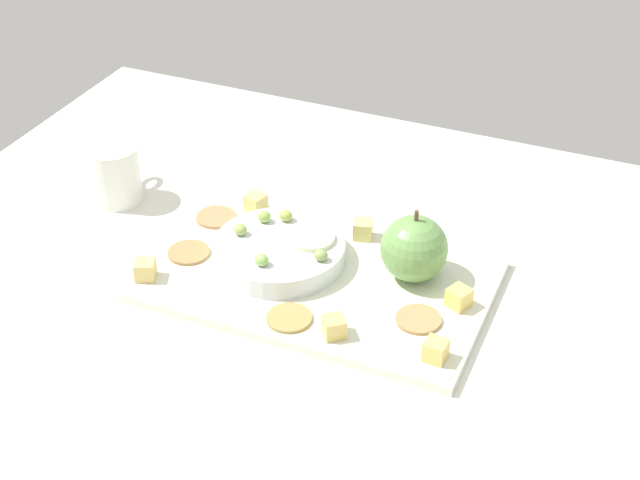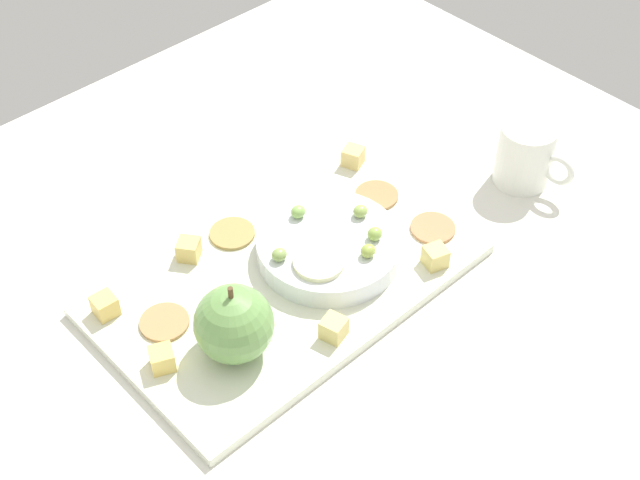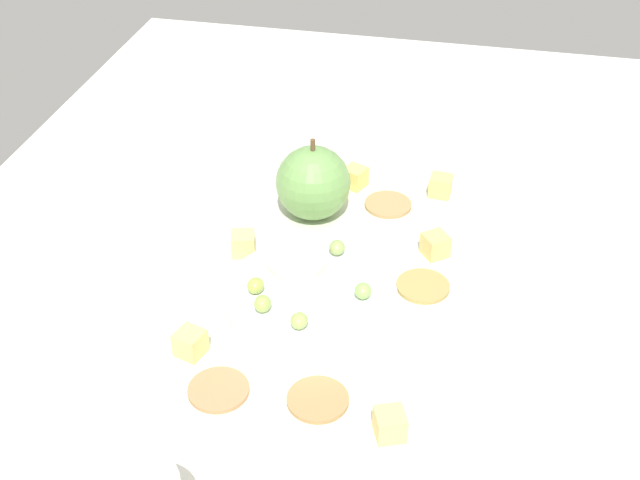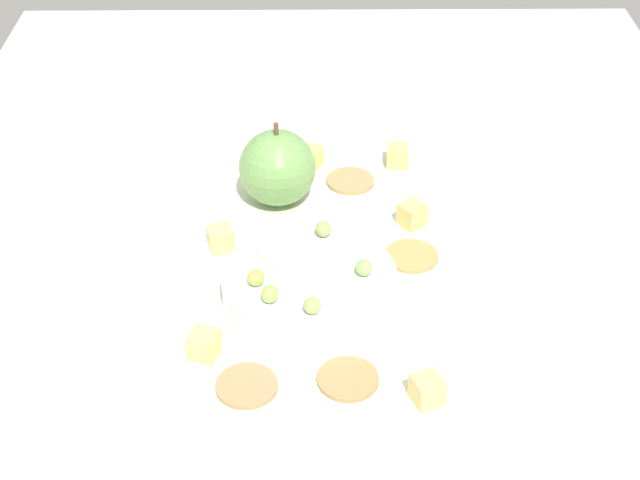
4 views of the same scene
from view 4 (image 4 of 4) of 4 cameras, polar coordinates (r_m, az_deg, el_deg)
The scene contains 21 objects.
table at distance 95.26cm, azimuth 0.79°, elevation -1.52°, with size 117.24×89.22×4.57cm, color silver.
platter at distance 90.54cm, azimuth -0.03°, elevation -1.52°, with size 39.98×24.59×1.21cm, color silver.
serving_dish at distance 85.14cm, azimuth -0.62°, elevation -2.77°, with size 15.71×15.71×2.56cm, color white.
apple_whole at distance 96.38cm, azimuth -2.58°, elevation 4.35°, with size 7.85×7.85×7.85cm, color #6B9D51.
apple_stem at distance 94.05cm, azimuth -2.65°, elevation 6.68°, with size 0.50×0.50×1.20cm, color brown.
cheese_cube_0 at distance 76.26cm, azimuth 6.44°, elevation -8.91°, with size 2.29×2.29×2.29cm, color #E6C971.
cheese_cube_1 at distance 80.12cm, azimuth -6.97°, elevation -6.24°, with size 2.29×2.29×2.29cm, color #E0CC70.
cheese_cube_2 at distance 103.31cm, azimuth -0.61°, elevation 4.98°, with size 2.29×2.29×2.29cm, color #F3D368.
cheese_cube_3 at distance 103.93cm, azimuth 4.66°, elevation 5.06°, with size 2.29×2.29×2.29cm, color #EECC68.
cheese_cube_4 at distance 91.49cm, azimuth -5.97°, elevation 0.09°, with size 2.29×2.29×2.29cm, color #E3CD75.
cheese_cube_5 at distance 94.71cm, azimuth 5.55°, elevation 1.53°, with size 2.29×2.29×2.29cm, color #E2C469.
cracker_0 at distance 101.13cm, azimuth 1.83°, elevation 3.56°, with size 5.08×5.08×0.40cm, color tan.
cracker_1 at distance 90.76cm, azimuth 5.50°, elevation -0.97°, with size 5.08×5.08×0.40cm, color #A98F4F.
cracker_2 at distance 77.65cm, azimuth -4.41°, elevation -8.70°, with size 5.08×5.08×0.40cm, color tan.
cracker_3 at distance 78.00cm, azimuth 1.68°, elevation -8.32°, with size 5.08×5.08×0.40cm, color #A87F4E.
grape_0 at distance 81.19cm, azimuth -3.02°, elevation -3.27°, with size 1.68×1.51×1.49cm, color #96B853.
grape_1 at distance 80.05cm, azimuth -0.47°, elevation -3.94°, with size 1.68×1.51×1.38cm, color #98B559.
grape_2 at distance 84.08cm, azimuth 2.65°, elevation -1.66°, with size 1.68×1.51×1.42cm, color #8EBE5C.
grape_3 at distance 83.07cm, azimuth -3.86°, elevation -2.26°, with size 1.68×1.51×1.42cm, color #9EB54B.
grape_4 at distance 88.64cm, azimuth 0.20°, elevation 0.65°, with size 1.68×1.51×1.39cm, color #8FAA5B.
apple_slice_0 at distance 86.86cm, azimuth -1.98°, elevation -0.55°, with size 5.41×5.41×0.60cm, color beige.
Camera 4 is at (-75.00, 2.00, 60.97)cm, focal length 53.38 mm.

